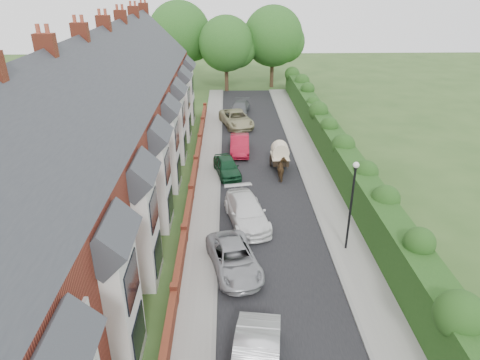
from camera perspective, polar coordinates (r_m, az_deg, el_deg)
The scene contains 21 objects.
ground at distance 20.35m, azimuth 7.12°, elevation -15.79°, with size 140.00×140.00×0.00m, color #2D4C1E.
road at distance 29.40m, azimuth 3.14°, elevation -1.58°, with size 6.00×58.00×0.02m, color black.
pavement_hedge_side at distance 29.98m, azimuth 10.98°, elevation -1.37°, with size 2.20×58.00×0.12m, color gray.
pavement_house_side at distance 29.32m, azimuth -4.38°, elevation -1.59°, with size 1.70×58.00×0.12m, color gray.
kerb_hedge_side at distance 29.77m, azimuth 9.01°, elevation -1.39°, with size 0.18×58.00×0.13m, color gray.
kerb_house_side at distance 29.29m, azimuth -2.82°, elevation -1.56°, with size 0.18×58.00×0.13m, color gray.
hedge at distance 29.78m, azimuth 14.61°, elevation 1.34°, with size 2.10×58.00×2.85m.
terrace_row at distance 27.78m, azimuth -18.39°, elevation 5.48°, with size 9.05×40.50×11.50m.
garden_wall_row at distance 28.32m, azimuth -6.51°, elevation -1.81°, with size 0.35×40.35×1.10m.
lamppost at distance 22.47m, azimuth 14.73°, elevation -2.04°, with size 0.32×0.32×5.16m.
tree_far_left at distance 55.69m, azimuth -1.49°, elevation 17.55°, with size 7.14×6.80×9.29m.
tree_far_right at distance 57.94m, azimuth 4.80°, elevation 18.39°, with size 7.98×7.60×10.31m.
tree_far_back at distance 58.84m, azimuth -7.63°, elevation 18.66°, with size 8.40×8.00×10.82m.
car_silver_b at distance 21.66m, azimuth -0.79°, elevation -10.44°, with size 2.16×4.70×1.30m, color #95979C.
car_white at distance 25.46m, azimuth 0.89°, elevation -4.25°, with size 2.07×5.10×1.48m, color white.
car_green at distance 31.66m, azimuth -1.76°, elevation 1.82°, with size 1.58×3.93×1.34m, color #113920.
car_red at distance 35.75m, azimuth -0.04°, elevation 4.75°, with size 1.52×4.35×1.43m, color maroon.
car_beige at distance 42.45m, azimuth -0.50°, elevation 8.18°, with size 2.49×5.40×1.50m, color tan.
car_grey at distance 46.28m, azimuth -0.02°, elevation 9.55°, with size 1.88×4.64×1.35m, color #565A5D.
horse at distance 31.06m, azimuth 5.70°, elevation 1.34°, with size 0.79×1.73×1.46m, color #422D18.
horse_cart at distance 32.57m, azimuth 5.35°, elevation 3.49°, with size 1.36×3.00×2.16m.
Camera 1 is at (-2.86, -15.09, 13.35)m, focal length 32.00 mm.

